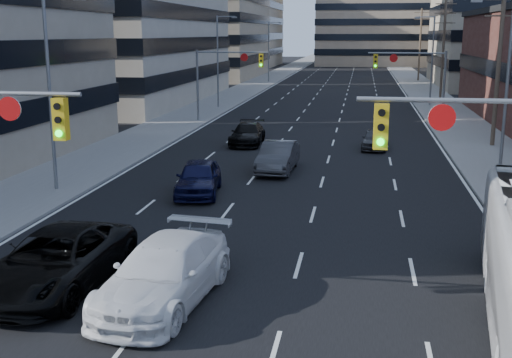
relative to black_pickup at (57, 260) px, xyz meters
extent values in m
cube|color=black|center=(5.01, 121.03, -0.85)|extent=(18.00, 300.00, 0.02)
cube|color=slate|center=(-6.49, 121.03, -0.78)|extent=(5.00, 300.00, 0.15)
cube|color=slate|center=(16.51, 121.03, -0.78)|extent=(5.00, 300.00, 0.15)
cube|color=gray|center=(-18.99, 91.03, 7.14)|extent=(20.00, 30.00, 16.00)
cube|color=#ADA089|center=(-22.99, 131.03, 9.14)|extent=(24.00, 24.00, 20.00)
cube|color=gray|center=(37.01, 121.03, 5.14)|extent=(22.00, 22.00, 12.00)
cube|color=gold|center=(0.91, -0.97, 4.29)|extent=(0.35, 0.28, 1.10)
cylinder|color=black|center=(0.91, -1.13, 4.64)|extent=(0.18, 0.06, 0.18)
cylinder|color=black|center=(0.91, -1.13, 4.29)|extent=(0.18, 0.06, 0.18)
cylinder|color=#0CE526|center=(0.91, -1.13, 3.94)|extent=(0.18, 0.06, 0.18)
cylinder|color=white|center=(-0.49, -1.00, 4.54)|extent=(0.64, 0.06, 0.64)
cylinder|color=slate|center=(11.76, -0.97, 4.94)|extent=(6.50, 0.12, 0.12)
cube|color=gold|center=(9.11, -0.97, 4.29)|extent=(0.35, 0.28, 1.10)
cylinder|color=black|center=(9.11, -1.13, 4.64)|extent=(0.18, 0.06, 0.18)
cylinder|color=black|center=(9.11, -1.13, 4.29)|extent=(0.18, 0.06, 0.18)
cylinder|color=#0CE526|center=(9.11, -1.13, 3.94)|extent=(0.18, 0.06, 0.18)
cylinder|color=white|center=(10.51, -1.00, 4.54)|extent=(0.64, 0.06, 0.64)
cylinder|color=slate|center=(-4.99, 36.03, 2.14)|extent=(0.18, 0.18, 6.00)
cylinder|color=slate|center=(-1.99, 36.03, 4.94)|extent=(6.00, 0.12, 0.12)
cube|color=gold|center=(0.41, 36.03, 4.29)|extent=(0.35, 0.28, 1.10)
cylinder|color=black|center=(0.41, 35.87, 4.64)|extent=(0.18, 0.06, 0.18)
cylinder|color=black|center=(0.41, 35.87, 4.29)|extent=(0.18, 0.06, 0.18)
cylinder|color=#0CE526|center=(0.41, 35.87, 3.94)|extent=(0.18, 0.06, 0.18)
cylinder|color=white|center=(-0.99, 36.00, 4.54)|extent=(0.64, 0.06, 0.64)
cylinder|color=slate|center=(15.01, 36.03, 2.14)|extent=(0.18, 0.18, 6.00)
cylinder|color=slate|center=(12.01, 36.03, 4.94)|extent=(6.00, 0.12, 0.12)
cube|color=gold|center=(9.61, 36.03, 4.29)|extent=(0.35, 0.28, 1.10)
cylinder|color=black|center=(9.61, 35.87, 4.64)|extent=(0.18, 0.06, 0.18)
cylinder|color=black|center=(9.61, 35.87, 4.29)|extent=(0.18, 0.06, 0.18)
cylinder|color=#0CE526|center=(9.61, 35.87, 3.94)|extent=(0.18, 0.06, 0.18)
cylinder|color=white|center=(11.01, 36.00, 4.54)|extent=(0.64, 0.06, 0.64)
cylinder|color=#4C3D2D|center=(17.21, 27.03, 4.64)|extent=(0.28, 0.28, 11.00)
cube|color=#4C3D2D|center=(17.21, 27.03, 7.54)|extent=(2.20, 0.10, 0.10)
cylinder|color=#4C3D2D|center=(17.21, 57.03, 4.64)|extent=(0.28, 0.28, 11.00)
cube|color=#4C3D2D|center=(17.21, 57.03, 9.54)|extent=(2.20, 0.10, 0.10)
cube|color=#4C3D2D|center=(17.21, 57.03, 8.54)|extent=(2.20, 0.10, 0.10)
cube|color=#4C3D2D|center=(17.21, 57.03, 7.54)|extent=(2.20, 0.10, 0.10)
cylinder|color=#4C3D2D|center=(17.21, 87.03, 4.64)|extent=(0.28, 0.28, 11.00)
cube|color=#4C3D2D|center=(17.21, 87.03, 9.54)|extent=(2.20, 0.10, 0.10)
cube|color=#4C3D2D|center=(17.21, 87.03, 8.54)|extent=(2.20, 0.10, 0.10)
cube|color=#4C3D2D|center=(17.21, 87.03, 7.54)|extent=(2.20, 0.10, 0.10)
cylinder|color=slate|center=(-5.49, 11.03, 3.64)|extent=(0.16, 0.16, 9.00)
cylinder|color=slate|center=(-5.49, 46.03, 3.64)|extent=(0.16, 0.16, 9.00)
cylinder|color=slate|center=(-4.59, 46.03, 8.04)|extent=(1.80, 0.10, 0.10)
cube|color=slate|center=(-3.79, 46.03, 7.96)|extent=(0.50, 0.22, 0.14)
cylinder|color=slate|center=(-5.49, 81.03, 3.64)|extent=(0.16, 0.16, 9.00)
cylinder|color=slate|center=(-4.59, 81.03, 8.04)|extent=(1.80, 0.10, 0.10)
cube|color=slate|center=(-3.79, 81.03, 7.96)|extent=(0.50, 0.22, 0.14)
cylinder|color=slate|center=(15.51, 16.03, 3.64)|extent=(0.16, 0.16, 9.00)
cube|color=slate|center=(13.81, 16.03, 7.96)|extent=(0.50, 0.22, 0.14)
cylinder|color=slate|center=(15.51, 51.03, 3.64)|extent=(0.16, 0.16, 9.00)
cylinder|color=slate|center=(14.61, 51.03, 8.04)|extent=(1.80, 0.10, 0.10)
cube|color=slate|center=(13.81, 51.03, 7.96)|extent=(0.50, 0.22, 0.14)
imported|color=black|center=(0.00, 0.00, 0.00)|extent=(3.12, 6.30, 1.72)
imported|color=silver|center=(3.41, -0.45, 0.00)|extent=(3.08, 6.19, 1.73)
imported|color=black|center=(1.29, 11.62, -0.06)|extent=(2.49, 4.90, 1.60)
imported|color=#373739|center=(4.28, 17.22, -0.05)|extent=(1.92, 4.95, 1.61)
imported|color=black|center=(1.13, 25.48, -0.14)|extent=(2.16, 5.03, 1.44)
imported|color=#363638|center=(9.56, 25.09, -0.19)|extent=(1.84, 4.01, 1.33)
camera|label=1|loc=(8.63, -16.53, 6.48)|focal=45.00mm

